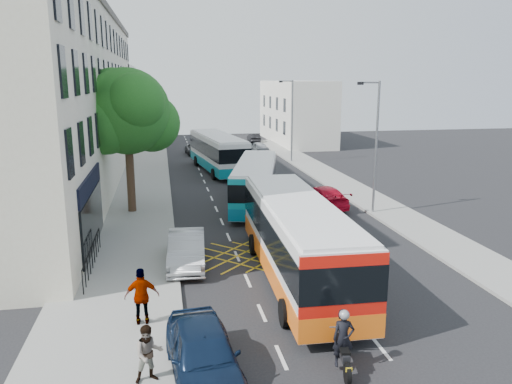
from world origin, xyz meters
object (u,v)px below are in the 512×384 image
motorbike (343,342)px  distant_car_dark (254,138)px  lamp_far (291,117)px  parked_car_blue (204,354)px  lamp_near (375,140)px  bus_mid (255,182)px  parked_car_silver (187,249)px  bus_near (297,239)px  pedestrian_far (142,296)px  pedestrian_near (149,354)px  street_tree (127,112)px  distant_car_silver (258,147)px  bus_far (218,152)px  distant_car_grey (195,149)px  red_hatchback (322,197)px

motorbike → distant_car_dark: motorbike is taller
lamp_far → parked_car_blue: 37.79m
lamp_near → bus_mid: size_ratio=0.74×
parked_car_silver → bus_near: bearing=-24.4°
bus_mid → parked_car_blue: (-5.09, -19.21, -0.77)m
pedestrian_far → lamp_far: bearing=-113.1°
lamp_near → distant_car_dark: lamp_near is taller
lamp_near → distant_car_dark: bearing=91.1°
motorbike → pedestrian_near: (-5.47, 0.24, 0.09)m
street_tree → lamp_near: size_ratio=1.10×
lamp_near → distant_car_silver: (-2.01, 26.88, -3.94)m
lamp_far → motorbike: size_ratio=3.78×
parked_car_blue → pedestrian_far: (-1.77, 3.42, 0.34)m
bus_mid → distant_car_dark: bus_mid is taller
bus_far → pedestrian_near: size_ratio=7.35×
bus_far → distant_car_silver: 11.74m
bus_near → parked_car_blue: bearing=-122.5°
bus_mid → pedestrian_near: size_ratio=6.59×
lamp_near → motorbike: bearing=-116.1°
parked_car_blue → distant_car_dark: parked_car_blue is taller
motorbike → distant_car_grey: bearing=100.7°
parked_car_silver → pedestrian_near: size_ratio=2.80×
parked_car_silver → red_hatchback: size_ratio=0.94×
lamp_near → lamp_far: size_ratio=1.00×
bus_far → parked_car_blue: 32.65m
bus_near → red_hatchback: bus_near is taller
street_tree → bus_far: 16.05m
lamp_far → distant_car_silver: size_ratio=2.03×
motorbike → distant_car_silver: motorbike is taller
pedestrian_far → distant_car_silver: bearing=-106.7°
lamp_far → bus_near: 30.20m
parked_car_blue → pedestrian_far: 3.86m
pedestrian_far → motorbike: bearing=147.2°
distant_car_silver → pedestrian_near: 44.06m
street_tree → bus_far: bearing=63.1°
pedestrian_far → parked_car_silver: bearing=-108.0°
lamp_near → distant_car_dark: size_ratio=2.14×
lamp_near → bus_near: 12.07m
bus_near → red_hatchback: size_ratio=2.47×
lamp_far → bus_far: lamp_far is taller
lamp_far → bus_far: size_ratio=0.66×
parked_car_silver → distant_car_dark: (11.10, 43.44, -0.14)m
bus_near → distant_car_silver: bearing=83.5°
motorbike → parked_car_blue: (-3.99, 0.25, -0.10)m
street_tree → parked_car_silver: street_tree is taller
lamp_near → pedestrian_near: 20.89m
distant_car_silver → pedestrian_far: (-11.55, -39.16, 0.46)m
red_hatchback → distant_car_silver: bearing=-98.9°
bus_mid → pedestrian_far: (-6.86, -15.80, -0.43)m
motorbike → pedestrian_far: 6.83m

